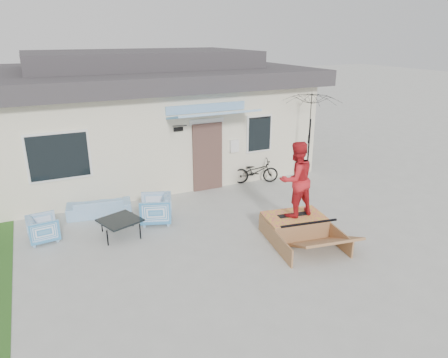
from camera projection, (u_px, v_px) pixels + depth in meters
name	position (u px, v px, depth m)	size (l,w,h in m)	color
ground	(248.00, 265.00, 8.69)	(90.00, 90.00, 0.00)	#A7A8A1
house	(143.00, 112.00, 14.84)	(10.80, 8.49, 4.10)	beige
loveseat	(99.00, 204.00, 10.97)	(1.66, 0.49, 0.65)	#2D7FBC
armchair_left	(43.00, 227.00, 9.60)	(0.66, 0.61, 0.67)	#2D7FBC
armchair_right	(156.00, 208.00, 10.53)	(0.77, 0.72, 0.79)	#2D7FBC
coffee_table	(121.00, 227.00, 9.88)	(0.85, 0.85, 0.42)	black
bicycle	(256.00, 169.00, 13.29)	(0.52, 1.48, 0.95)	black
patio_umbrella	(310.00, 130.00, 12.92)	(2.19, 2.09, 2.20)	black
skate_ramp	(294.00, 225.00, 9.93)	(1.42, 1.90, 0.47)	#91623B
skateboard	(294.00, 214.00, 9.89)	(0.79, 0.20, 0.05)	black
skater	(296.00, 178.00, 9.58)	(0.89, 0.69, 1.81)	red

